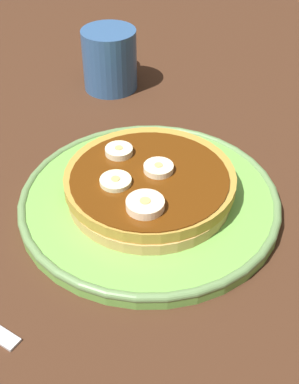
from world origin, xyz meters
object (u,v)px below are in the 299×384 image
banana_slice_3 (119,151)px  coffee_mug (110,58)px  banana_slice_1 (145,205)px  banana_slice_2 (116,182)px  plate (149,200)px  banana_slice_0 (158,169)px  pancake_stack (146,184)px

banana_slice_3 → coffee_mug: 21.86cm
banana_slice_1 → banana_slice_2: (3.36, 3.14, -0.17)cm
plate → banana_slice_3: banana_slice_3 is taller
plate → banana_slice_1: 5.77cm
banana_slice_0 → banana_slice_3: (2.57, 4.28, 0.01)cm
plate → banana_slice_1: (-4.68, 0.03, 3.38)cm
plate → banana_slice_1: bearing=179.7°
banana_slice_0 → coffee_mug: bearing=19.0°
banana_slice_0 → banana_slice_3: bearing=59.0°
pancake_stack → banana_slice_2: banana_slice_2 is taller
pancake_stack → coffee_mug: bearing=16.0°
pancake_stack → banana_slice_0: (0.65, -1.19, 1.53)cm
plate → banana_slice_2: banana_slice_2 is taller
plate → banana_slice_0: banana_slice_0 is taller
pancake_stack → banana_slice_3: 4.72cm
plate → banana_slice_0: (0.98, -0.81, 3.29)cm
banana_slice_1 → banana_slice_3: banana_slice_1 is taller
banana_slice_0 → banana_slice_2: banana_slice_0 is taller
banana_slice_1 → plate: bearing=-0.3°
banana_slice_3 → pancake_stack: bearing=-136.3°
pancake_stack → banana_slice_0: bearing=-61.3°
banana_slice_3 → coffee_mug: bearing=10.5°
banana_slice_3 → banana_slice_1: bearing=-157.3°
banana_slice_1 → banana_slice_3: (8.23, 3.44, -0.08)cm
banana_slice_0 → banana_slice_3: 4.99cm
banana_slice_2 → coffee_mug: (26.36, 4.30, 0.21)cm
plate → coffee_mug: (25.05, 7.46, 3.41)cm
plate → coffee_mug: size_ratio=2.52×
banana_slice_1 → banana_slice_3: size_ratio=1.24×
banana_slice_2 → pancake_stack: bearing=-59.4°
banana_slice_1 → banana_slice_0: bearing=-8.4°
banana_slice_0 → plate: bearing=140.4°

